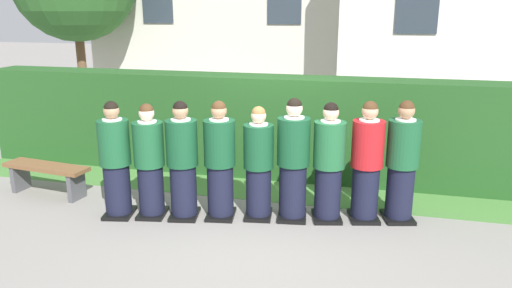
% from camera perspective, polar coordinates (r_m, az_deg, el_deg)
% --- Properties ---
extents(ground_plane, '(60.00, 60.00, 0.00)m').
position_cam_1_polar(ground_plane, '(6.80, -0.00, -8.56)').
color(ground_plane, gray).
extents(student_front_row_0, '(0.45, 0.54, 1.61)m').
position_cam_1_polar(student_front_row_0, '(6.87, -16.13, -2.08)').
color(student_front_row_0, black).
rests_on(student_front_row_0, ground).
extents(student_front_row_1, '(0.44, 0.51, 1.58)m').
position_cam_1_polar(student_front_row_1, '(6.75, -12.36, -2.27)').
color(student_front_row_1, black).
rests_on(student_front_row_1, ground).
extents(student_front_row_2, '(0.45, 0.52, 1.62)m').
position_cam_1_polar(student_front_row_2, '(6.63, -8.61, -2.22)').
color(student_front_row_2, black).
rests_on(student_front_row_2, ground).
extents(student_front_row_3, '(0.44, 0.54, 1.62)m').
position_cam_1_polar(student_front_row_3, '(6.57, -4.25, -2.24)').
color(student_front_row_3, black).
rests_on(student_front_row_3, ground).
extents(student_front_row_4, '(0.42, 0.49, 1.55)m').
position_cam_1_polar(student_front_row_4, '(6.55, 0.29, -2.57)').
color(student_front_row_4, black).
rests_on(student_front_row_4, ground).
extents(student_front_row_5, '(0.45, 0.52, 1.67)m').
position_cam_1_polar(student_front_row_5, '(6.52, 4.38, -2.17)').
color(student_front_row_5, black).
rests_on(student_front_row_5, ground).
extents(student_front_row_6, '(0.47, 0.54, 1.62)m').
position_cam_1_polar(student_front_row_6, '(6.55, 8.52, -2.45)').
color(student_front_row_6, black).
rests_on(student_front_row_6, ground).
extents(student_in_red_blazer, '(0.48, 0.54, 1.64)m').
position_cam_1_polar(student_in_red_blazer, '(6.64, 12.84, -2.36)').
color(student_in_red_blazer, black).
rests_on(student_in_red_blazer, ground).
extents(student_front_row_8, '(0.48, 0.56, 1.65)m').
position_cam_1_polar(student_front_row_8, '(6.75, 16.73, -2.30)').
color(student_front_row_8, black).
rests_on(student_front_row_8, ground).
extents(hedge, '(10.82, 0.70, 1.70)m').
position_cam_1_polar(hedge, '(8.22, 3.06, 1.99)').
color(hedge, '#214C1E').
rests_on(hedge, ground).
extents(wooden_bench, '(1.43, 0.54, 0.48)m').
position_cam_1_polar(wooden_bench, '(8.12, -23.32, -3.14)').
color(wooden_bench, brown).
rests_on(wooden_bench, ground).
extents(lawn_strip, '(10.82, 0.90, 0.01)m').
position_cam_1_polar(lawn_strip, '(7.72, 1.84, -5.50)').
color(lawn_strip, '#477A38').
rests_on(lawn_strip, ground).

